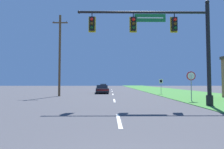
% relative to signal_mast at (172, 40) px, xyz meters
% --- Properties ---
extents(grass_verge_right, '(10.00, 110.00, 0.04)m').
position_rel_signal_mast_xyz_m(grass_verge_right, '(6.64, 19.65, -4.53)').
color(grass_verge_right, '#428438').
rests_on(grass_verge_right, ground).
extents(road_center_line, '(0.16, 34.80, 0.01)m').
position_rel_signal_mast_xyz_m(road_center_line, '(-3.86, 11.65, -4.55)').
color(road_center_line, silver).
rests_on(road_center_line, ground).
extents(signal_mast, '(9.24, 0.47, 7.31)m').
position_rel_signal_mast_xyz_m(signal_mast, '(0.00, 0.00, 0.00)').
color(signal_mast, black).
rests_on(signal_mast, grass_verge_right).
extents(car_ahead, '(2.18, 4.62, 1.19)m').
position_rel_signal_mast_xyz_m(car_ahead, '(-5.45, 14.32, -3.95)').
color(car_ahead, black).
rests_on(car_ahead, ground).
extents(far_car, '(1.82, 4.61, 1.19)m').
position_rel_signal_mast_xyz_m(far_car, '(-6.15, 37.92, -3.95)').
color(far_car, black).
rests_on(far_car, ground).
extents(stop_sign, '(0.76, 0.07, 2.50)m').
position_rel_signal_mast_xyz_m(stop_sign, '(2.66, 2.90, -2.69)').
color(stop_sign, gray).
rests_on(stop_sign, grass_verge_right).
extents(route_sign_post, '(0.55, 0.06, 2.03)m').
position_rel_signal_mast_xyz_m(route_sign_post, '(2.69, 11.81, -3.03)').
color(route_sign_post, gray).
rests_on(route_sign_post, grass_verge_right).
extents(utility_pole_near, '(1.80, 0.26, 9.62)m').
position_rel_signal_mast_xyz_m(utility_pole_near, '(-10.20, 8.71, 0.42)').
color(utility_pole_near, brown).
rests_on(utility_pole_near, ground).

